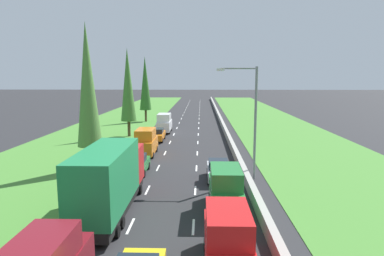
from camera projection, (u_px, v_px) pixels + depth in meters
ground_plane at (190, 121)px, 63.12m from camera, size 300.00×300.00×0.00m
grass_verge_left at (123, 120)px, 63.46m from camera, size 14.00×140.00×0.04m
grass_verge_right at (267, 121)px, 62.73m from camera, size 14.00×140.00×0.04m
median_barrier at (220, 119)px, 62.90m from camera, size 0.44×120.00×0.85m
lane_markings at (190, 121)px, 63.12m from camera, size 3.64×116.00×0.01m
green_box_truck_left_lane at (110, 179)px, 20.12m from camera, size 2.46×9.40×4.18m
red_van_right_lane at (227, 240)px, 14.20m from camera, size 1.96×4.90×2.82m
green_van_right_lane at (225, 190)px, 20.54m from camera, size 1.96×4.90×2.82m
green_hatchback_left_lane at (137, 164)px, 28.78m from camera, size 1.74×3.90×1.72m
orange_van_left_lane at (146, 142)px, 35.41m from camera, size 1.96×4.90×2.82m
orange_sedan_left_lane at (157, 135)px, 43.37m from camera, size 1.82×4.50×1.64m
silver_hatchback_right_lane at (218, 170)px, 26.86m from camera, size 1.74×3.90×1.72m
white_van_left_lane at (164, 123)px, 49.78m from camera, size 1.96×4.90×2.82m
poplar_tree_second at (88, 86)px, 28.78m from camera, size 2.12×2.12×12.82m
poplar_tree_third at (128, 85)px, 45.63m from camera, size 2.10×2.10×12.04m
poplar_tree_fourth at (145, 84)px, 60.93m from camera, size 2.10×2.10×11.81m
street_light_mast at (251, 115)px, 26.55m from camera, size 3.20×0.28×9.00m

